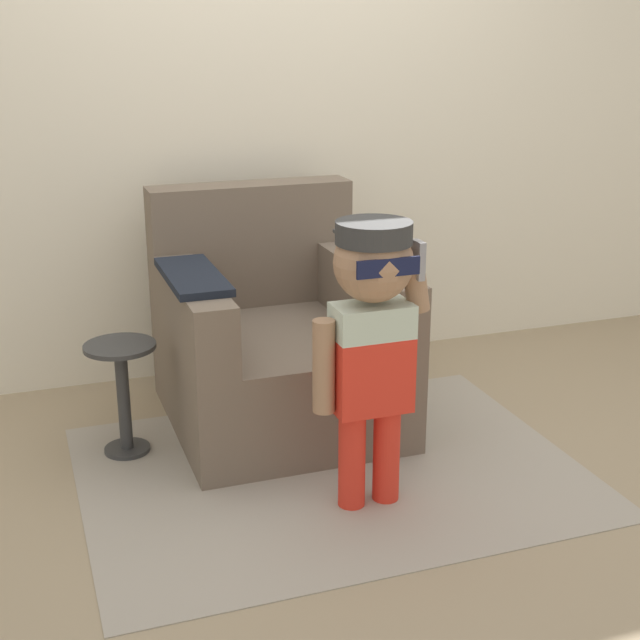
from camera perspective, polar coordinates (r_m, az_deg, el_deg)
ground_plane at (r=3.83m, az=0.39°, el=-6.90°), size 10.00×10.00×0.00m
wall_back at (r=4.29m, az=-3.58°, el=13.87°), size 10.00×0.05×2.60m
armchair at (r=3.82m, az=-2.95°, el=-1.44°), size 0.93×1.01×0.97m
person_child at (r=3.00m, az=3.31°, el=-0.10°), size 0.42×0.32×1.03m
side_table at (r=3.60m, az=-12.51°, el=-4.24°), size 0.28×0.28×0.46m
rug at (r=3.48m, az=0.70°, el=-9.60°), size 1.88×1.43×0.01m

